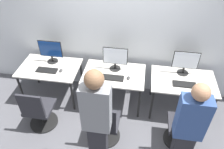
# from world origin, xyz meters

# --- Properties ---
(ground_plane) EXTENTS (20.00, 20.00, 0.00)m
(ground_plane) POSITION_xyz_m (0.00, 0.00, 0.00)
(ground_plane) COLOR #4C4C51
(wall_back) EXTENTS (12.00, 0.05, 2.80)m
(wall_back) POSITION_xyz_m (0.00, 0.84, 1.40)
(wall_back) COLOR silver
(wall_back) RESTS_ON ground_plane
(desk_left) EXTENTS (1.08, 0.72, 0.70)m
(desk_left) POSITION_xyz_m (-1.19, 0.36, 0.63)
(desk_left) COLOR #BCB7AD
(desk_left) RESTS_ON ground_plane
(monitor_left) EXTENTS (0.43, 0.20, 0.44)m
(monitor_left) POSITION_xyz_m (-1.19, 0.54, 0.94)
(monitor_left) COLOR black
(monitor_left) RESTS_ON desk_left
(keyboard_left) EXTENTS (0.38, 0.15, 0.02)m
(keyboard_left) POSITION_xyz_m (-1.19, 0.25, 0.71)
(keyboard_left) COLOR black
(keyboard_left) RESTS_ON desk_left
(mouse_left) EXTENTS (0.06, 0.09, 0.03)m
(mouse_left) POSITION_xyz_m (-0.94, 0.28, 0.72)
(mouse_left) COLOR #333333
(mouse_left) RESTS_ON desk_left
(office_chair_left) EXTENTS (0.48, 0.48, 0.86)m
(office_chair_left) POSITION_xyz_m (-1.14, -0.40, 0.35)
(office_chair_left) COLOR black
(office_chair_left) RESTS_ON ground_plane
(desk_center) EXTENTS (1.08, 0.72, 0.70)m
(desk_center) POSITION_xyz_m (0.00, 0.36, 0.63)
(desk_center) COLOR #BCB7AD
(desk_center) RESTS_ON ground_plane
(monitor_center) EXTENTS (0.43, 0.20, 0.44)m
(monitor_center) POSITION_xyz_m (0.00, 0.50, 0.94)
(monitor_center) COLOR black
(monitor_center) RESTS_ON desk_center
(keyboard_center) EXTENTS (0.38, 0.15, 0.02)m
(keyboard_center) POSITION_xyz_m (0.00, 0.23, 0.71)
(keyboard_center) COLOR black
(keyboard_center) RESTS_ON desk_center
(mouse_center) EXTENTS (0.06, 0.09, 0.03)m
(mouse_center) POSITION_xyz_m (0.27, 0.26, 0.72)
(mouse_center) COLOR #333333
(mouse_center) RESTS_ON desk_center
(office_chair_center) EXTENTS (0.48, 0.48, 0.86)m
(office_chair_center) POSITION_xyz_m (-0.01, -0.51, 0.35)
(office_chair_center) COLOR black
(office_chair_center) RESTS_ON ground_plane
(person_center) EXTENTS (0.36, 0.23, 1.71)m
(person_center) POSITION_xyz_m (-0.03, -0.87, 0.94)
(person_center) COLOR #232328
(person_center) RESTS_ON ground_plane
(desk_right) EXTENTS (1.08, 0.72, 0.70)m
(desk_right) POSITION_xyz_m (1.19, 0.36, 0.63)
(desk_right) COLOR #BCB7AD
(desk_right) RESTS_ON ground_plane
(monitor_right) EXTENTS (0.43, 0.20, 0.44)m
(monitor_right) POSITION_xyz_m (1.19, 0.57, 0.94)
(monitor_right) COLOR black
(monitor_right) RESTS_ON desk_right
(keyboard_right) EXTENTS (0.38, 0.15, 0.02)m
(keyboard_right) POSITION_xyz_m (1.19, 0.24, 0.71)
(keyboard_right) COLOR black
(keyboard_right) RESTS_ON desk_right
(mouse_right) EXTENTS (0.06, 0.09, 0.03)m
(mouse_right) POSITION_xyz_m (1.46, 0.25, 0.72)
(mouse_right) COLOR #333333
(mouse_right) RESTS_ON desk_right
(office_chair_right) EXTENTS (0.48, 0.48, 0.86)m
(office_chair_right) POSITION_xyz_m (1.18, -0.39, 0.35)
(office_chair_right) COLOR black
(office_chair_right) RESTS_ON ground_plane
(person_right) EXTENTS (0.36, 0.21, 1.58)m
(person_right) POSITION_xyz_m (1.12, -0.76, 0.86)
(person_right) COLOR #232328
(person_right) RESTS_ON ground_plane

